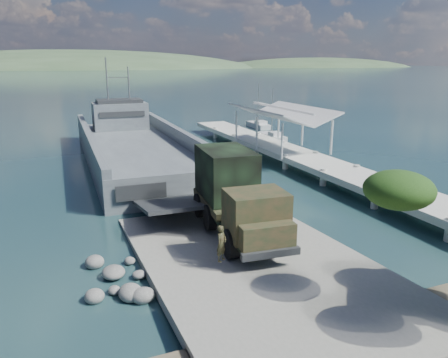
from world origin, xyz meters
TOP-DOWN VIEW (x-y plane):
  - ground at (0.00, 0.00)m, footprint 1400.00×1400.00m
  - boat_ramp at (0.00, -1.00)m, footprint 10.00×18.00m
  - shoreline_rocks at (-6.20, 0.50)m, footprint 3.20×5.60m
  - distant_headlands at (50.00, 560.00)m, footprint 1000.00×240.00m
  - pier at (13.00, 18.77)m, footprint 6.40×44.00m
  - landing_craft at (-0.67, 24.36)m, footprint 10.02×36.63m
  - military_truck at (0.58, 2.75)m, footprint 3.69×9.47m
  - soldier at (-1.80, -1.24)m, footprint 0.73×0.70m
  - sailboat_near at (17.55, 30.03)m, footprint 1.57×5.31m
  - sailboat_far at (20.50, 39.86)m, footprint 1.79×5.52m

SIDE VIEW (x-z plane):
  - ground at x=0.00m, z-range 0.00..0.00m
  - shoreline_rocks at x=-6.20m, z-range -0.45..0.45m
  - distant_headlands at x=50.00m, z-range -24.00..24.00m
  - boat_ramp at x=0.00m, z-range 0.00..0.50m
  - sailboat_near at x=17.55m, z-range -2.88..3.57m
  - sailboat_far at x=20.50m, z-range -2.97..3.68m
  - landing_craft at x=-0.67m, z-range -4.52..6.29m
  - soldier at x=-1.80m, z-range 0.50..2.18m
  - pier at x=13.00m, z-range -1.45..4.65m
  - military_truck at x=0.58m, z-range 0.49..4.78m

